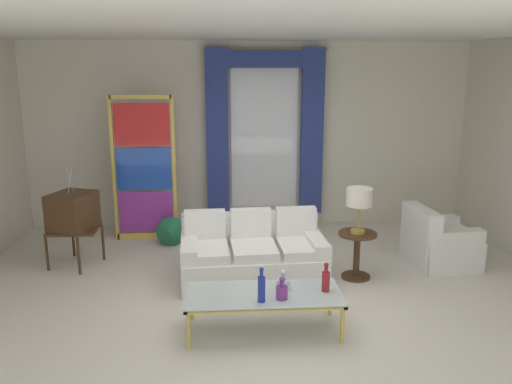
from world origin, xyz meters
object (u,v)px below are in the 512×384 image
object	(u,v)px
armchair_white	(437,244)
table_lamp_brass	(359,199)
peacock_figurine	(170,233)
coffee_table	(264,296)
vintage_tv	(73,213)
bottle_ruby_flask	(282,291)
round_side_table	(357,251)
bottle_amber_squat	(261,288)
bottle_blue_decanter	(284,283)
stained_glass_divider	(144,172)
couch_white_long	(252,255)
bottle_crystal_tall	(326,280)

from	to	relation	value
armchair_white	table_lamp_brass	xyz separation A→B (m)	(-1.19, -0.37, 0.74)
peacock_figurine	table_lamp_brass	distance (m)	2.89
coffee_table	vintage_tv	size ratio (longest dim) A/B	1.15
bottle_ruby_flask	round_side_table	bearing A→B (deg)	52.01
vintage_tv	peacock_figurine	distance (m)	1.45
table_lamp_brass	bottle_amber_squat	bearing A→B (deg)	-131.66
bottle_blue_decanter	vintage_tv	distance (m)	3.20
stained_glass_divider	round_side_table	distance (m)	3.40
round_side_table	bottle_amber_squat	bearing A→B (deg)	-131.66
couch_white_long	round_side_table	world-z (taller)	couch_white_long
armchair_white	bottle_ruby_flask	bearing A→B (deg)	-142.09
coffee_table	table_lamp_brass	xyz separation A→B (m)	(1.28, 1.29, 0.65)
bottle_crystal_tall	stained_glass_divider	xyz separation A→B (m)	(-2.19, 3.00, 0.53)
bottle_amber_squat	armchair_white	world-z (taller)	armchair_white
couch_white_long	bottle_blue_decanter	distance (m)	1.30
vintage_tv	bottle_blue_decanter	bearing A→B (deg)	-36.14
bottle_crystal_tall	bottle_amber_squat	distance (m)	0.69
round_side_table	armchair_white	bearing A→B (deg)	17.28
bottle_amber_squat	stained_glass_divider	size ratio (longest dim) A/B	0.16
peacock_figurine	table_lamp_brass	xyz separation A→B (m)	(2.45, -1.31, 0.81)
coffee_table	table_lamp_brass	size ratio (longest dim) A/B	2.72
coffee_table	round_side_table	bearing A→B (deg)	45.20
bottle_amber_squat	bottle_ruby_flask	xyz separation A→B (m)	(0.20, 0.05, -0.07)
vintage_tv	armchair_white	distance (m)	4.87
bottle_blue_decanter	armchair_white	world-z (taller)	armchair_white
vintage_tv	stained_glass_divider	world-z (taller)	stained_glass_divider
stained_glass_divider	round_side_table	bearing A→B (deg)	-31.26
bottle_crystal_tall	table_lamp_brass	xyz separation A→B (m)	(0.65, 1.28, 0.50)
bottle_ruby_flask	armchair_white	xyz separation A→B (m)	(2.30, 1.79, -0.20)
bottle_ruby_flask	table_lamp_brass	world-z (taller)	table_lamp_brass
peacock_figurine	coffee_table	bearing A→B (deg)	-65.79
couch_white_long	stained_glass_divider	size ratio (longest dim) A/B	0.82
bottle_amber_squat	armchair_white	size ratio (longest dim) A/B	0.40
bottle_blue_decanter	stained_glass_divider	size ratio (longest dim) A/B	0.09
bottle_amber_squat	bottle_blue_decanter	bearing A→B (deg)	48.29
bottle_amber_squat	peacock_figurine	bearing A→B (deg)	112.09
bottle_ruby_flask	vintage_tv	bearing A→B (deg)	140.29
bottle_crystal_tall	table_lamp_brass	distance (m)	1.52
coffee_table	couch_white_long	bearing A→B (deg)	91.33
bottle_blue_decanter	round_side_table	distance (m)	1.61
bottle_ruby_flask	bottle_crystal_tall	bearing A→B (deg)	17.62
peacock_figurine	table_lamp_brass	size ratio (longest dim) A/B	1.05
stained_glass_divider	bottle_blue_decanter	bearing A→B (deg)	-58.79
bottle_blue_decanter	vintage_tv	bearing A→B (deg)	143.86
couch_white_long	vintage_tv	bearing A→B (deg)	165.29
bottle_crystal_tall	stained_glass_divider	world-z (taller)	stained_glass_divider
round_side_table	coffee_table	bearing A→B (deg)	-134.80
bottle_crystal_tall	bottle_ruby_flask	distance (m)	0.48
stained_glass_divider	table_lamp_brass	size ratio (longest dim) A/B	3.86
bottle_crystal_tall	bottle_amber_squat	bearing A→B (deg)	-163.24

